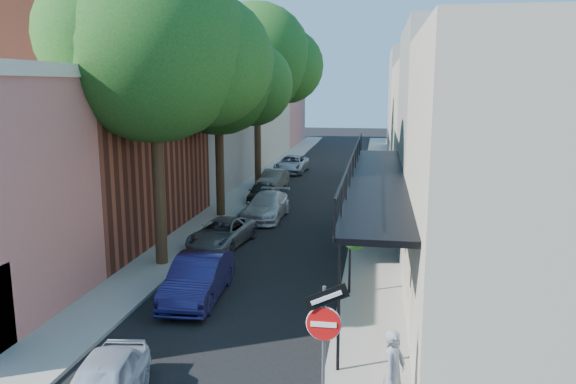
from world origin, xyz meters
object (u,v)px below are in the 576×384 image
at_px(parked_car_e, 261,192).
at_px(parked_car_g, 292,164).
at_px(pedestrian, 394,372).
at_px(oak_mid, 227,77).
at_px(parked_car_d, 267,206).
at_px(parked_car_b, 198,278).
at_px(parked_car_f, 273,180).
at_px(oak_near, 167,50).
at_px(sign_post, 324,329).
at_px(parked_car_c, 222,233).
at_px(oak_far, 264,60).

relative_size(parked_car_e, parked_car_g, 0.70).
bearing_deg(pedestrian, oak_mid, 50.18).
bearing_deg(parked_car_d, parked_car_b, -88.22).
distance_m(oak_mid, parked_car_d, 6.72).
bearing_deg(parked_car_f, oak_near, -89.26).
relative_size(sign_post, parked_car_f, 0.79).
distance_m(parked_car_b, parked_car_d, 11.02).
distance_m(oak_near, parked_car_d, 10.78).
relative_size(parked_car_d, pedestrian, 2.52).
relative_size(parked_car_g, pedestrian, 2.65).
relative_size(parked_car_c, parked_car_f, 1.07).
height_order(sign_post, parked_car_c, sign_post).
relative_size(sign_post, oak_far, 0.25).
relative_size(parked_car_b, parked_car_d, 0.93).
bearing_deg(parked_car_g, parked_car_f, -89.02).
bearing_deg(parked_car_c, sign_post, -57.56).
bearing_deg(oak_mid, parked_car_c, -78.08).
relative_size(oak_far, parked_car_g, 2.52).
xyz_separation_m(oak_far, parked_car_f, (0.75, -1.11, -7.63)).
bearing_deg(parked_car_f, oak_mid, -92.39).
height_order(parked_car_b, parked_car_c, parked_car_b).
height_order(parked_car_e, parked_car_f, parked_car_f).
relative_size(parked_car_c, pedestrian, 2.28).
xyz_separation_m(parked_car_c, pedestrian, (6.83, -11.47, 0.45)).
distance_m(oak_far, parked_car_e, 9.25).
xyz_separation_m(parked_car_d, parked_car_e, (-1.16, 4.19, -0.09)).
distance_m(parked_car_b, parked_car_e, 15.25).
relative_size(parked_car_b, parked_car_f, 1.10).
bearing_deg(parked_car_f, pedestrian, -70.40).
bearing_deg(parked_car_e, oak_far, 97.09).
bearing_deg(pedestrian, parked_car_b, 71.72).
xyz_separation_m(parked_car_d, parked_car_f, (-1.20, 8.14, -0.03)).
xyz_separation_m(oak_mid, pedestrian, (7.95, -16.78, -6.05)).
relative_size(oak_mid, parked_car_g, 2.16).
relative_size(oak_near, oak_far, 0.96).
relative_size(parked_car_d, parked_car_f, 1.18).
bearing_deg(parked_car_e, parked_car_b, -87.45).
distance_m(sign_post, pedestrian, 1.78).
bearing_deg(parked_car_b, parked_car_d, 87.50).
bearing_deg(oak_far, oak_mid, -90.41).
xyz_separation_m(parked_car_f, parked_car_g, (0.11, 7.10, 0.03)).
xyz_separation_m(oak_mid, parked_car_g, (0.93, 15.02, -6.40)).
height_order(parked_car_c, pedestrian, pedestrian).
bearing_deg(pedestrian, sign_post, 134.02).
distance_m(oak_near, parked_car_g, 24.12).
bearing_deg(pedestrian, parked_car_c, 55.60).
xyz_separation_m(oak_mid, parked_car_d, (2.02, -0.21, -6.40)).
distance_m(parked_car_e, parked_car_g, 11.05).
bearing_deg(parked_car_d, oak_near, -102.46).
bearing_deg(parked_car_c, parked_car_b, -73.49).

